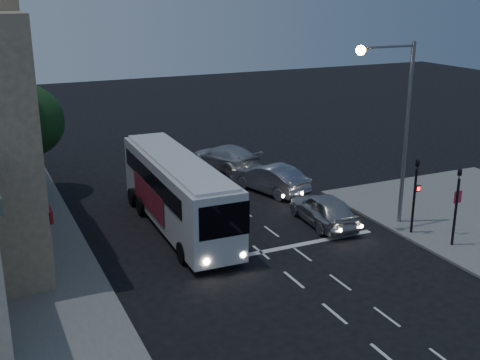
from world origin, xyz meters
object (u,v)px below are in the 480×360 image
streetlight (397,114)px  traffic_signal_side (457,198)px  street_tree (28,118)px  car_suv (323,209)px  car_sedan_a (270,178)px  regulatory_sign (456,205)px  car_sedan_b (225,157)px  traffic_signal_main (415,187)px  tour_bus (177,190)px

streetlight → traffic_signal_side: bearing=-74.3°
traffic_signal_side → street_tree: bearing=135.5°
car_suv → car_sedan_a: bearing=-85.4°
regulatory_sign → streetlight: 5.18m
regulatory_sign → street_tree: 23.40m
car_sedan_b → streetlight: 14.23m
car_sedan_a → streetlight: (2.95, -7.31, 4.90)m
traffic_signal_main → streetlight: bearing=100.2°
traffic_signal_main → car_suv: bearing=136.1°
tour_bus → street_tree: bearing=125.9°
tour_bus → traffic_signal_main: traffic_signal_main is taller
car_sedan_b → traffic_signal_main: traffic_signal_main is taller
car_sedan_b → regulatory_sign: (5.33, -15.36, 0.80)m
car_sedan_b → regulatory_sign: regulatory_sign is taller
car_sedan_a → car_sedan_b: 5.62m
car_sedan_b → regulatory_sign: 16.27m
regulatory_sign → streetlight: size_ratio=0.24×
car_suv → street_tree: 17.32m
tour_bus → car_sedan_b: size_ratio=2.14×
traffic_signal_side → tour_bus: bearing=144.0°
car_sedan_b → street_tree: 12.73m
street_tree → car_sedan_b: bearing=0.4°
traffic_signal_main → car_sedan_a: bearing=110.2°
tour_bus → car_sedan_b: 10.73m
tour_bus → car_suv: bearing=-20.5°
car_sedan_b → streetlight: (3.37, -12.92, 4.93)m
car_sedan_a → streetlight: bearing=95.0°
traffic_signal_main → streetlight: 3.61m
traffic_signal_side → streetlight: bearing=105.7°
car_sedan_b → car_sedan_a: bearing=78.3°
traffic_signal_main → traffic_signal_side: 2.10m
car_sedan_b → car_suv: bearing=76.5°
car_sedan_a → streetlight: 9.29m
car_sedan_a → regulatory_sign: size_ratio=2.30×
tour_bus → car_suv: (6.81, -2.73, -1.13)m
tour_bus → car_sedan_a: 7.46m
traffic_signal_main → traffic_signal_side: same height
regulatory_sign → car_sedan_b: bearing=109.1°
car_suv → regulatory_sign: regulatory_sign is taller
car_sedan_a → street_tree: (-12.60, 5.51, 3.66)m
car_suv → car_sedan_b: bearing=-83.6°
car_sedan_b → street_tree: bearing=-15.5°
car_suv → car_sedan_b: (-0.48, 11.32, -0.01)m
tour_bus → car_suv: 7.42m
car_sedan_b → streetlight: bearing=88.7°
traffic_signal_side → car_sedan_a: bearing=110.0°
tour_bus → street_tree: street_tree is taller
streetlight → car_sedan_b: bearing=104.6°
traffic_signal_main → regulatory_sign: 2.14m
car_suv → traffic_signal_side: bearing=131.5°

